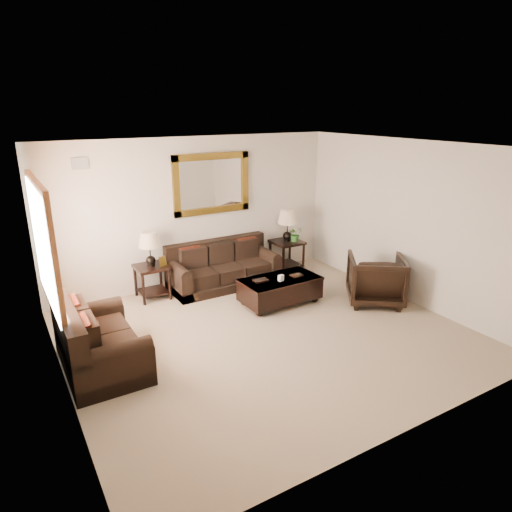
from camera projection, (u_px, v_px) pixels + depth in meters
room at (268, 247)px, 6.27m from camera, size 5.51×5.01×2.71m
window at (45, 246)px, 5.64m from camera, size 0.07×1.96×1.66m
mirror at (212, 184)px, 8.29m from camera, size 1.50×0.06×1.10m
air_vent at (80, 163)px, 7.06m from camera, size 0.25×0.02×0.18m
sofa at (223, 270)px, 8.48m from camera, size 2.01×0.87×0.82m
loveseat at (96, 344)px, 5.78m from camera, size 0.93×1.56×0.88m
end_table_left at (150, 256)px, 7.76m from camera, size 0.54×0.54×1.19m
end_table_right at (287, 231)px, 9.09m from camera, size 0.57×0.57×1.25m
coffee_table at (280, 288)px, 7.69m from camera, size 1.34×0.74×0.56m
armchair at (376, 277)px, 7.67m from camera, size 1.21×1.20×0.91m
potted_plant at (295, 235)px, 9.09m from camera, size 0.27×0.30×0.24m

